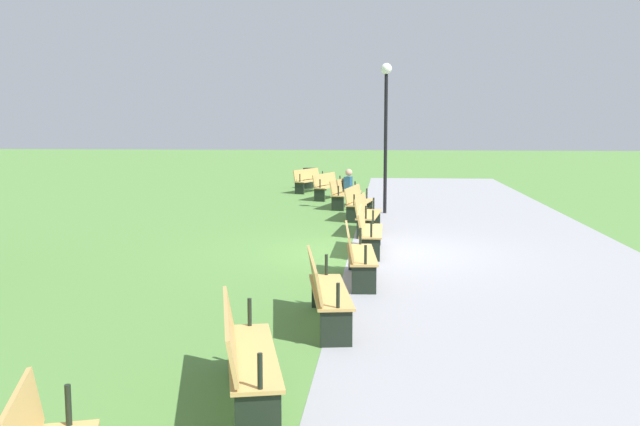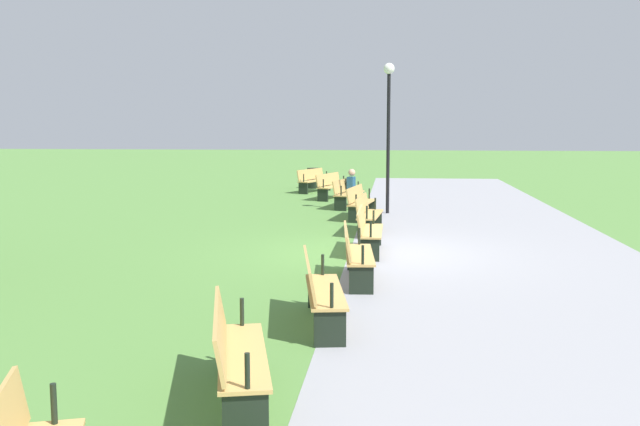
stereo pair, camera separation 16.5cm
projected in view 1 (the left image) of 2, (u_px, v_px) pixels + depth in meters
ground_plane at (371, 253)px, 14.30m from camera, size 120.00×120.00×0.00m
path_paving at (497, 255)px, 14.07m from camera, size 41.16×5.86×0.01m
bench_0 at (309, 180)px, 27.27m from camera, size 1.97×1.18×0.89m
bench_1 at (328, 185)px, 24.72m from camera, size 1.99×1.05×0.89m
bench_2 at (344, 192)px, 22.13m from camera, size 1.99×0.91×0.89m
bench_3 at (357, 201)px, 19.51m from camera, size 1.99×0.77×0.89m
bench_4 at (366, 213)px, 16.88m from camera, size 1.97×0.62×0.89m
bench_5 at (368, 229)px, 14.25m from camera, size 1.94×0.47×0.89m
bench_6 at (357, 253)px, 11.63m from camera, size 1.97×0.62×0.89m
bench_7 at (325, 289)px, 9.06m from camera, size 1.99×0.77×0.89m
bench_8 at (244, 352)px, 6.53m from camera, size 1.99×0.91×0.89m
person_seated at (351, 187)px, 22.30m from camera, size 0.42×0.57×1.20m
lamp_post at (386, 111)px, 20.41m from camera, size 0.32×0.32×4.33m
trash_bin at (309, 178)px, 28.91m from camera, size 0.51×0.51×0.83m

